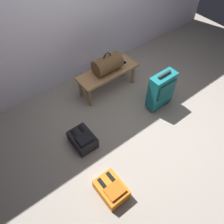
% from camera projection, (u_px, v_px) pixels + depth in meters
% --- Properties ---
extents(ground_plane, '(6.60, 6.60, 0.00)m').
position_uv_depth(ground_plane, '(147.00, 124.00, 3.38)').
color(ground_plane, gray).
extents(bench, '(1.00, 0.36, 0.39)m').
position_uv_depth(bench, '(107.00, 74.00, 3.61)').
color(bench, '#A87A4C').
rests_on(bench, ground).
extents(duffel_bag_brown, '(0.44, 0.26, 0.34)m').
position_uv_depth(duffel_bag_brown, '(107.00, 64.00, 3.46)').
color(duffel_bag_brown, brown).
rests_on(duffel_bag_brown, bench).
extents(cell_phone, '(0.07, 0.14, 0.01)m').
position_uv_depth(cell_phone, '(123.00, 62.00, 3.70)').
color(cell_phone, silver).
rests_on(cell_phone, bench).
extents(suitcase_upright_teal, '(0.41, 0.21, 0.65)m').
position_uv_depth(suitcase_upright_teal, '(161.00, 90.00, 3.37)').
color(suitcase_upright_teal, '#14666B').
rests_on(suitcase_upright_teal, ground).
extents(backpack_orange, '(0.28, 0.38, 0.21)m').
position_uv_depth(backpack_orange, '(111.00, 189.00, 2.65)').
color(backpack_orange, orange).
rests_on(backpack_orange, ground).
extents(backpack_dark, '(0.28, 0.38, 0.21)m').
position_uv_depth(backpack_dark, '(83.00, 139.00, 3.10)').
color(backpack_dark, black).
rests_on(backpack_dark, ground).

